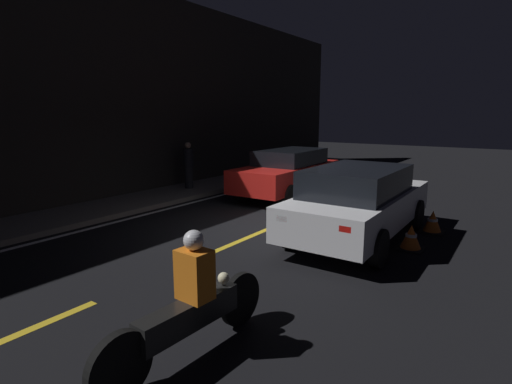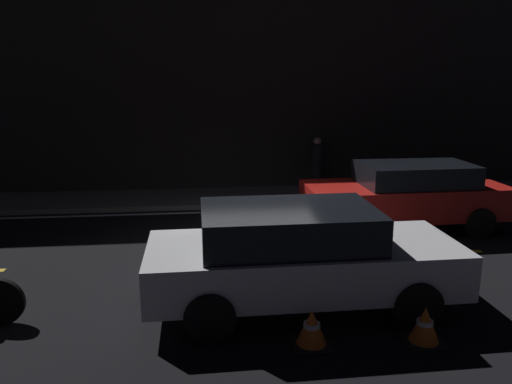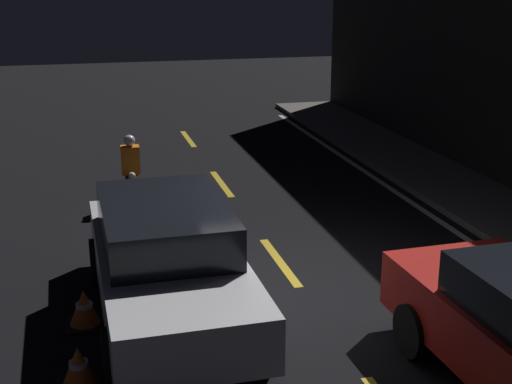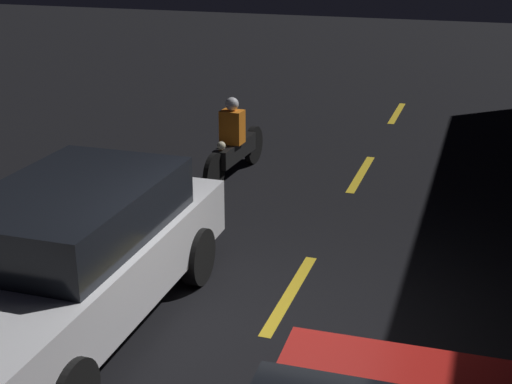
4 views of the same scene
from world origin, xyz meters
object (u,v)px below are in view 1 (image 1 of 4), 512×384
Objects in this scene: motorcycle at (189,307)px; pedestrian at (188,165)px; traffic_cone_mid at (433,222)px; taxi_red at (288,171)px; sedan_white at (359,201)px; traffic_cone_near at (411,238)px.

motorcycle is 9.63m from pedestrian.
traffic_cone_mid is 7.91m from pedestrian.
motorcycle is (-8.20, -3.59, -0.23)m from taxi_red.
motorcycle is (-5.08, -0.04, -0.25)m from sedan_white.
pedestrian is at bearing 74.18° from sedan_white.
taxi_red is at bearing 70.49° from traffic_cone_mid.
taxi_red is 8.77× the size of traffic_cone_mid.
pedestrian is (1.84, 7.78, 0.68)m from traffic_cone_near.
sedan_white is 1.03× the size of taxi_red.
taxi_red is at bearing 26.47° from motorcycle.
motorcycle is at bearing -135.70° from pedestrian.
pedestrian is at bearing -69.01° from taxi_red.
taxi_red is 8.95m from motorcycle.
traffic_cone_mid reaches higher than traffic_cone_near.
sedan_white is 9.05× the size of traffic_cone_mid.
motorcycle is 1.54× the size of pedestrian.
taxi_red reaches higher than traffic_cone_mid.
sedan_white is at bearing -105.13° from pedestrian.
traffic_cone_near is at bearing -92.69° from sedan_white.
sedan_white is 8.96× the size of traffic_cone_near.
sedan_white is at bearing 3.23° from motorcycle.
pedestrian is (6.89, 6.72, 0.34)m from motorcycle.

